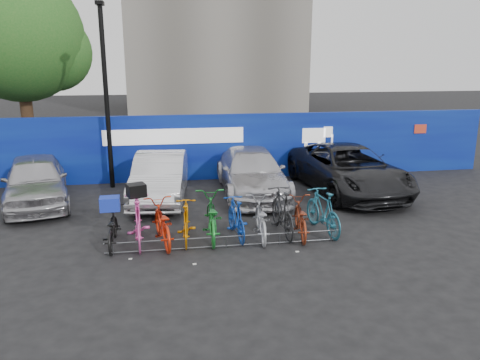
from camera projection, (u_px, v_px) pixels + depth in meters
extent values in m
plane|color=black|center=(223.00, 238.00, 11.64)|extent=(100.00, 100.00, 0.00)
cube|color=navy|center=(202.00, 147.00, 17.07)|extent=(22.00, 0.15, 2.40)
cube|color=white|center=(174.00, 136.00, 16.71)|extent=(5.00, 0.02, 0.55)
cube|color=white|center=(314.00, 135.00, 17.54)|extent=(1.20, 0.02, 0.90)
cube|color=red|center=(420.00, 129.00, 18.17)|extent=(0.50, 0.02, 0.35)
cylinder|color=#382314|center=(27.00, 116.00, 19.61)|extent=(0.50, 0.50, 4.00)
sphere|color=#1C5B1C|center=(18.00, 37.00, 18.81)|extent=(5.20, 5.20, 5.20)
sphere|color=#1C5B1C|center=(53.00, 52.00, 19.43)|extent=(3.20, 3.20, 3.20)
cylinder|color=black|center=(107.00, 100.00, 15.55)|extent=(0.16, 0.16, 6.00)
cube|color=black|center=(100.00, 3.00, 14.79)|extent=(0.25, 0.50, 0.12)
cylinder|color=#595B60|center=(226.00, 237.00, 11.00)|extent=(5.60, 0.03, 0.03)
cylinder|color=#595B60|center=(226.00, 246.00, 11.06)|extent=(5.60, 0.03, 0.03)
cylinder|color=#595B60|center=(113.00, 249.00, 10.63)|extent=(0.03, 0.03, 0.28)
cylinder|color=#595B60|center=(171.00, 246.00, 10.83)|extent=(0.03, 0.03, 0.28)
cylinder|color=#595B60|center=(226.00, 242.00, 11.03)|extent=(0.03, 0.03, 0.28)
cylinder|color=#595B60|center=(280.00, 239.00, 11.23)|extent=(0.03, 0.03, 0.28)
cylinder|color=#595B60|center=(331.00, 236.00, 11.44)|extent=(0.03, 0.03, 0.28)
imported|color=#AEADB2|center=(36.00, 180.00, 14.21)|extent=(2.73, 4.72, 1.51)
imported|color=silver|center=(160.00, 177.00, 14.71)|extent=(1.96, 4.55, 1.46)
imported|color=silver|center=(252.00, 172.00, 15.37)|extent=(2.13, 5.00, 1.44)
imported|color=black|center=(348.00, 169.00, 15.56)|extent=(3.00, 5.76, 1.55)
imported|color=black|center=(112.00, 228.00, 11.08)|extent=(0.62, 1.71, 0.89)
imported|color=#F04FAD|center=(138.00, 221.00, 11.15)|extent=(0.70, 2.03, 1.20)
imported|color=red|center=(162.00, 223.00, 11.22)|extent=(1.00, 2.04, 1.03)
imported|color=#D17603|center=(186.00, 222.00, 11.33)|extent=(0.58, 1.71, 1.01)
imported|color=#187828|center=(211.00, 217.00, 11.57)|extent=(0.84, 2.12, 1.10)
imported|color=#103BA6|center=(236.00, 218.00, 11.59)|extent=(0.61, 1.73, 1.02)
imported|color=#9FA1A7|center=(260.00, 219.00, 11.60)|extent=(0.82, 1.92, 0.98)
imported|color=black|center=(282.00, 212.00, 11.82)|extent=(0.60, 1.98, 1.19)
imported|color=maroon|center=(300.00, 218.00, 11.72)|extent=(0.88, 1.88, 0.95)
imported|color=#1F637B|center=(323.00, 211.00, 11.93)|extent=(0.79, 1.94, 1.14)
cube|color=#1930B8|center=(110.00, 204.00, 10.92)|extent=(0.47, 0.37, 0.32)
cube|color=black|center=(136.00, 190.00, 10.96)|extent=(0.51, 0.48, 0.30)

